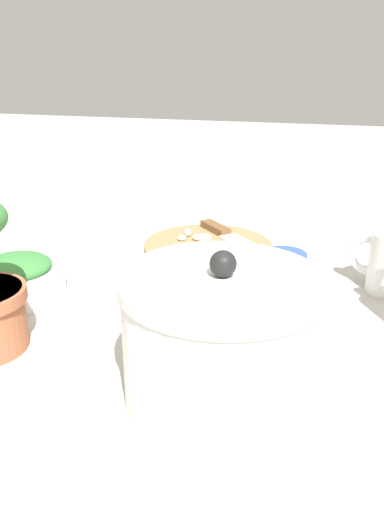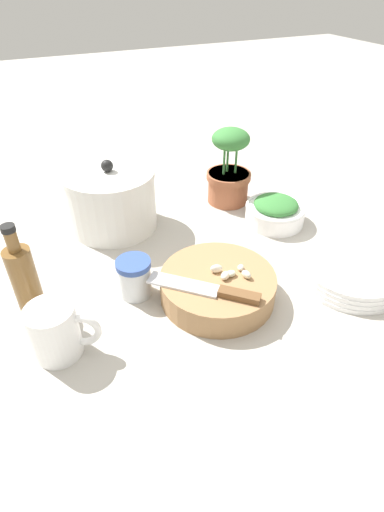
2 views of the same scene
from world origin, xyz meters
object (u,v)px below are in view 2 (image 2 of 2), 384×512
Objects in this scene: cutting_board at (218,286)px; herb_bowl at (275,211)px; potted_herb at (229,172)px; chef_knife at (210,290)px; spice_jar at (135,277)px; coffee_mug at (56,331)px; plate_stack at (350,271)px; garlic_cloves at (230,272)px; stock_pot at (112,199)px; oil_bottle at (24,277)px.

herb_bowl is (0.26, 0.19, 0.01)m from cutting_board.
cutting_board is 0.40m from potted_herb.
chef_knife is 2.15× the size of spice_jar.
potted_herb reaches higher than coffee_mug.
chef_knife is at bearing -45.77° from spice_jar.
coffee_mug reaches higher than spice_jar.
plate_stack is at bearing -52.52° from chef_knife.
coffee_mug is (-0.33, -0.00, -0.01)m from garlic_cloves.
stock_pot reaches higher than herb_bowl.
spice_jar is 0.44m from plate_stack.
oil_bottle is (-0.03, 0.14, 0.02)m from coffee_mug.
spice_jar is at bearing 28.54° from coffee_mug.
garlic_cloves is 0.32× the size of plate_stack.
spice_jar is (-0.11, 0.11, -0.02)m from chef_knife.
herb_bowl is 1.87× the size of spice_jar.
chef_knife is 0.31m from plate_stack.
spice_jar is at bearing -165.01° from herb_bowl.
coffee_mug is at bearing 174.49° from plate_stack.
potted_herb reaches higher than stock_pot.
potted_herb reaches higher than spice_jar.
stock_pot is (-0.39, 0.41, 0.05)m from plate_stack.
cutting_board reaches higher than plate_stack.
potted_herb is at bearing 61.34° from garlic_cloves.
spice_jar is 0.27m from stock_pot.
spice_jar is 0.37× the size of stock_pot.
oil_bottle is at bearing 159.63° from garlic_cloves.
chef_knife is 0.44m from potted_herb.
coffee_mug is (-0.57, -0.20, 0.02)m from herb_bowl.
herb_bowl reaches higher than cutting_board.
spice_jar is 0.39× the size of potted_herb.
chef_knife is 1.15× the size of herb_bowl.
chef_knife is 0.79× the size of stock_pot.
herb_bowl is at bearing -22.66° from stock_pot.
stock_pot is 1.07× the size of potted_herb.
oil_bottle reaches higher than herb_bowl.
garlic_cloves is at bearing -141.11° from herb_bowl.
stock_pot is (-0.37, 0.16, 0.04)m from herb_bowl.
stock_pot is at bearing 110.67° from garlic_cloves.
cutting_board is 0.36m from stock_pot.
garlic_cloves reaches higher than plate_stack.
coffee_mug is 0.62× the size of oil_bottle.
stock_pot is at bearing 43.78° from oil_bottle.
stock_pot reaches higher than spice_jar.
garlic_cloves reaches higher than cutting_board.
spice_jar is at bearing -96.97° from stock_pot.
herb_bowl is 0.69× the size of stock_pot.
stock_pot reaches higher than plate_stack.
cutting_board is at bearing -121.87° from potted_herb.
spice_jar is 0.43× the size of oil_bottle.
coffee_mug is at bearing -179.46° from garlic_cloves.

